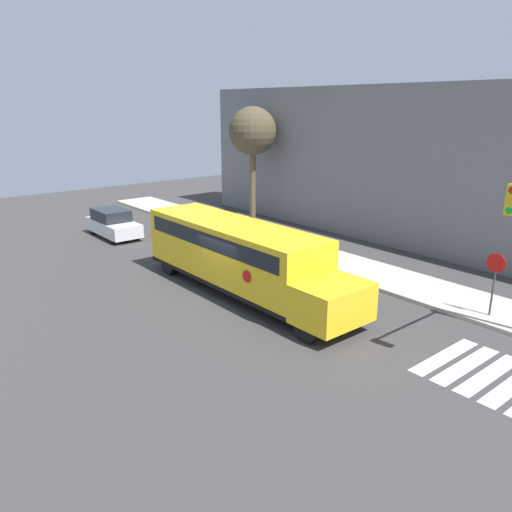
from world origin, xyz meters
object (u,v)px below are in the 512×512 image
(parked_car, at_px, (113,223))
(stop_sign, at_px, (495,276))
(school_bus, at_px, (239,254))
(tree_near_sidewalk, at_px, (253,132))

(parked_car, height_order, stop_sign, stop_sign)
(school_bus, distance_m, stop_sign, 9.55)
(parked_car, relative_size, tree_near_sidewalk, 0.56)
(stop_sign, bearing_deg, parked_car, -164.58)
(parked_car, distance_m, stop_sign, 20.61)
(school_bus, relative_size, parked_car, 2.66)
(parked_car, distance_m, tree_near_sidewalk, 10.46)
(parked_car, bearing_deg, school_bus, 0.76)
(tree_near_sidewalk, bearing_deg, school_bus, -41.55)
(parked_car, bearing_deg, stop_sign, 15.42)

